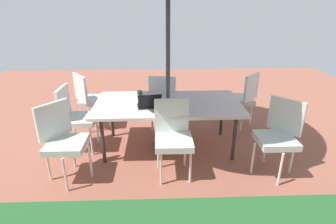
% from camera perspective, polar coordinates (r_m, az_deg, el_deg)
% --- Properties ---
extents(ground_plane, '(10.00, 10.00, 0.02)m').
position_cam_1_polar(ground_plane, '(4.25, -0.00, -7.42)').
color(ground_plane, '#935442').
extents(dining_table, '(2.10, 1.08, 0.73)m').
position_cam_1_polar(dining_table, '(3.94, -0.00, 1.35)').
color(dining_table, silver).
rests_on(dining_table, ground_plane).
extents(chair_southeast, '(0.58, 0.58, 0.98)m').
position_cam_1_polar(chair_southeast, '(4.84, -16.06, 2.89)').
color(chair_southeast, silver).
rests_on(chair_southeast, ground_plane).
extents(chair_north, '(0.47, 0.48, 0.98)m').
position_cam_1_polar(chair_north, '(3.40, 1.09, -4.81)').
color(chair_north, silver).
rests_on(chair_north, ground_plane).
extents(chair_southwest, '(0.59, 0.59, 0.98)m').
position_cam_1_polar(chair_southwest, '(4.87, 15.33, 3.12)').
color(chair_southwest, silver).
rests_on(chair_southwest, ground_plane).
extents(chair_northwest, '(0.59, 0.59, 0.98)m').
position_cam_1_polar(chair_northwest, '(3.69, 22.21, -4.30)').
color(chair_northwest, silver).
rests_on(chair_northwest, ground_plane).
extents(chair_south, '(0.48, 0.49, 0.98)m').
position_cam_1_polar(chair_south, '(4.60, -1.01, 2.80)').
color(chair_south, silver).
rests_on(chair_south, ground_plane).
extents(chair_northeast, '(0.58, 0.58, 0.98)m').
position_cam_1_polar(chair_northeast, '(3.55, -21.26, -5.20)').
color(chair_northeast, silver).
rests_on(chair_northeast, ground_plane).
extents(chair_east, '(0.47, 0.46, 0.98)m').
position_cam_1_polar(chair_east, '(4.17, -18.88, -0.68)').
color(chair_east, silver).
rests_on(chair_east, ground_plane).
extents(laptop, '(0.36, 0.29, 0.21)m').
position_cam_1_polar(laptop, '(3.74, -3.95, 1.61)').
color(laptop, '#2D2D33').
rests_on(laptop, dining_table).
extents(cup, '(0.08, 0.08, 0.12)m').
position_cam_1_polar(cup, '(4.10, -5.95, 3.65)').
color(cup, '#286B33').
rests_on(cup, dining_table).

